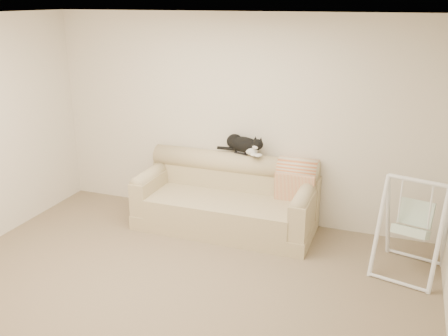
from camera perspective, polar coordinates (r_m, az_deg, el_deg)
name	(u,v)px	position (r m, az deg, el deg)	size (l,w,h in m)	color
ground_plane	(173,292)	(5.08, -5.89, -13.97)	(5.00, 5.00, 0.00)	brown
room_shell	(167,143)	(4.45, -6.55, 2.81)	(5.04, 4.04, 2.60)	silver
sofa	(227,200)	(6.25, 0.33, -3.69)	(2.20, 0.93, 0.90)	tan
remote_a	(241,153)	(6.24, 2.01, 1.74)	(0.19, 0.09, 0.03)	black
remote_b	(254,155)	(6.17, 3.47, 1.48)	(0.17, 0.13, 0.02)	black
tuxedo_cat	(244,145)	(6.22, 2.29, 2.70)	(0.65, 0.39, 0.26)	black
throw_blanket	(298,174)	(6.11, 8.40, -0.68)	(0.48, 0.38, 0.58)	#D66F39
baby_swing	(412,226)	(5.52, 20.73, -6.23)	(0.78, 0.81, 1.05)	white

